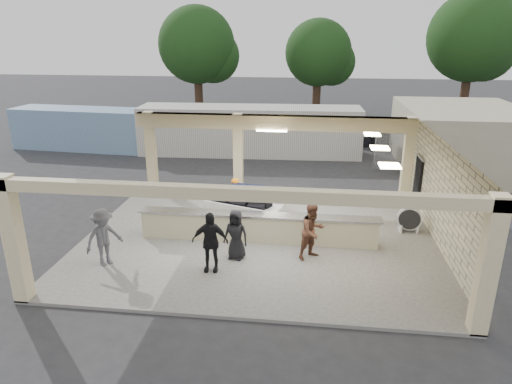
# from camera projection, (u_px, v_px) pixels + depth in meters

# --- Properties ---
(ground) EXTENTS (120.00, 120.00, 0.00)m
(ground) POSITION_uv_depth(u_px,v_px,m) (259.00, 237.00, 16.14)
(ground) COLOR #28282B
(ground) RESTS_ON ground
(pavilion) EXTENTS (12.01, 10.00, 3.55)m
(pavilion) POSITION_uv_depth(u_px,v_px,m) (267.00, 195.00, 16.29)
(pavilion) COLOR #5E5B58
(pavilion) RESTS_ON ground
(baggage_counter) EXTENTS (8.20, 0.58, 0.98)m
(baggage_counter) POSITION_uv_depth(u_px,v_px,m) (258.00, 227.00, 15.48)
(baggage_counter) COLOR #BDB68D
(baggage_counter) RESTS_ON pavilion
(luggage_cart) EXTENTS (2.93, 2.31, 1.49)m
(luggage_cart) POSITION_uv_depth(u_px,v_px,m) (244.00, 203.00, 16.80)
(luggage_cart) COLOR white
(luggage_cart) RESTS_ON pavilion
(drum_fan) EXTENTS (0.87, 0.47, 0.93)m
(drum_fan) POSITION_uv_depth(u_px,v_px,m) (409.00, 218.00, 16.18)
(drum_fan) COLOR white
(drum_fan) RESTS_ON pavilion
(baggage_handler) EXTENTS (0.65, 0.66, 1.64)m
(baggage_handler) POSITION_uv_depth(u_px,v_px,m) (235.00, 199.00, 17.14)
(baggage_handler) COLOR orange
(baggage_handler) RESTS_ON pavilion
(passenger_a) EXTENTS (0.92, 0.87, 1.82)m
(passenger_a) POSITION_uv_depth(u_px,v_px,m) (313.00, 231.00, 14.17)
(passenger_a) COLOR brown
(passenger_a) RESTS_ON pavilion
(passenger_b) EXTENTS (1.10, 0.44, 1.85)m
(passenger_b) POSITION_uv_depth(u_px,v_px,m) (210.00, 242.00, 13.40)
(passenger_b) COLOR black
(passenger_b) RESTS_ON pavilion
(passenger_c) EXTENTS (1.05, 1.18, 1.82)m
(passenger_c) POSITION_uv_depth(u_px,v_px,m) (104.00, 237.00, 13.74)
(passenger_c) COLOR #504F55
(passenger_c) RESTS_ON pavilion
(passenger_d) EXTENTS (0.83, 0.48, 1.60)m
(passenger_d) POSITION_uv_depth(u_px,v_px,m) (236.00, 235.00, 14.18)
(passenger_d) COLOR black
(passenger_d) RESTS_ON pavilion
(car_white_a) EXTENTS (5.00, 2.88, 1.35)m
(car_white_a) POSITION_uv_depth(u_px,v_px,m) (438.00, 141.00, 27.44)
(car_white_a) COLOR white
(car_white_a) RESTS_ON ground
(car_white_b) EXTENTS (5.32, 3.45, 1.58)m
(car_white_b) POSITION_uv_depth(u_px,v_px,m) (512.00, 142.00, 26.53)
(car_white_b) COLOR white
(car_white_b) RESTS_ON ground
(car_dark) EXTENTS (4.50, 1.63, 1.49)m
(car_dark) POSITION_uv_depth(u_px,v_px,m) (388.00, 134.00, 28.92)
(car_dark) COLOR black
(car_dark) RESTS_ON ground
(container_white) EXTENTS (12.93, 3.09, 2.78)m
(container_white) POSITION_uv_depth(u_px,v_px,m) (250.00, 131.00, 26.73)
(container_white) COLOR silver
(container_white) RESTS_ON ground
(container_blue) EXTENTS (9.62, 3.03, 2.46)m
(container_blue) POSITION_uv_depth(u_px,v_px,m) (90.00, 129.00, 27.96)
(container_blue) COLOR #769CBD
(container_blue) RESTS_ON ground
(fence) EXTENTS (12.06, 0.06, 2.03)m
(fence) POSITION_uv_depth(u_px,v_px,m) (497.00, 154.00, 22.95)
(fence) COLOR gray
(fence) RESTS_ON ground
(tree_left) EXTENTS (6.60, 6.30, 9.00)m
(tree_left) POSITION_uv_depth(u_px,v_px,m) (201.00, 48.00, 37.79)
(tree_left) COLOR #382619
(tree_left) RESTS_ON ground
(tree_mid) EXTENTS (6.00, 5.60, 8.00)m
(tree_mid) POSITION_uv_depth(u_px,v_px,m) (322.00, 56.00, 38.72)
(tree_mid) COLOR #382619
(tree_mid) RESTS_ON ground
(tree_right) EXTENTS (7.20, 7.00, 10.00)m
(tree_right) POSITION_uv_depth(u_px,v_px,m) (476.00, 41.00, 35.99)
(tree_right) COLOR #382619
(tree_right) RESTS_ON ground
(adjacent_building) EXTENTS (6.00, 8.00, 3.20)m
(adjacent_building) POSITION_uv_depth(u_px,v_px,m) (461.00, 138.00, 23.88)
(adjacent_building) COLOR #B5AD90
(adjacent_building) RESTS_ON ground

